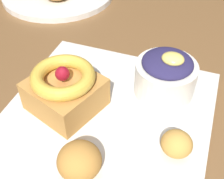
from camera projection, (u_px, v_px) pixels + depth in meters
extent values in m
cube|color=brown|center=(144.00, 69.00, 0.53)|extent=(1.24, 0.98, 0.04)
cylinder|color=brown|center=(36.00, 51.00, 1.19)|extent=(0.07, 0.07, 0.69)
cube|color=silver|center=(107.00, 116.00, 0.41)|extent=(0.28, 0.28, 0.01)
cube|color=#B77F3D|center=(66.00, 94.00, 0.41)|extent=(0.11, 0.11, 0.04)
torus|color=gold|center=(63.00, 77.00, 0.38)|extent=(0.11, 0.11, 0.02)
sphere|color=maroon|center=(62.00, 74.00, 0.38)|extent=(0.02, 0.02, 0.02)
cylinder|color=silver|center=(165.00, 78.00, 0.43)|extent=(0.09, 0.09, 0.05)
ellipsoid|color=#28234C|center=(168.00, 63.00, 0.41)|extent=(0.07, 0.07, 0.02)
ellipsoid|color=#EAD666|center=(173.00, 59.00, 0.39)|extent=(0.03, 0.03, 0.01)
ellipsoid|color=#BC7F38|center=(79.00, 161.00, 0.33)|extent=(0.05, 0.05, 0.04)
ellipsoid|color=gold|center=(177.00, 144.00, 0.35)|extent=(0.04, 0.04, 0.03)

